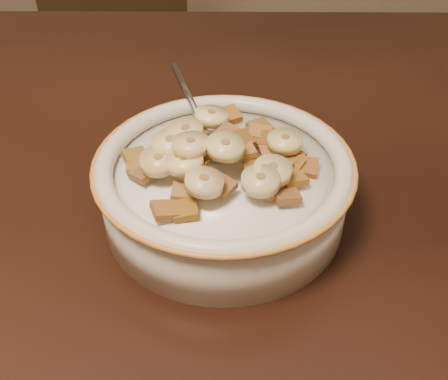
{
  "coord_description": "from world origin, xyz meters",
  "views": [
    {
      "loc": [
        0.25,
        -0.42,
        1.1
      ],
      "look_at": [
        0.25,
        -0.03,
        0.78
      ],
      "focal_mm": 45.0,
      "sensor_mm": 36.0,
      "label": 1
    }
  ],
  "objects": [
    {
      "name": "banana_slice_9",
      "position": [
        0.27,
        -0.08,
        0.82
      ],
      "size": [
        0.04,
        0.04,
        0.01
      ],
      "primitive_type": "cylinder",
      "rotation": [
        0.08,
        -0.05,
        0.14
      ],
      "color": "#E1CA7B",
      "rests_on": "milk"
    },
    {
      "name": "banana_slice_10",
      "position": [
        0.23,
        0.02,
        0.83
      ],
      "size": [
        0.04,
        0.04,
        0.01
      ],
      "primitive_type": "cylinder",
      "rotation": [
        0.13,
        0.05,
        1.79
      ],
      "color": "#FFE7AB",
      "rests_on": "milk"
    },
    {
      "name": "cereal_square_1",
      "position": [
        0.22,
        -0.01,
        0.82
      ],
      "size": [
        0.03,
        0.03,
        0.01
      ],
      "primitive_type": "cube",
      "rotation": [
        0.25,
        0.08,
        0.86
      ],
      "color": "#9C591B",
      "rests_on": "milk"
    },
    {
      "name": "cereal_square_20",
      "position": [
        0.25,
        -0.02,
        0.82
      ],
      "size": [
        0.03,
        0.03,
        0.01
      ],
      "primitive_type": "cube",
      "rotation": [
        -0.2,
        -0.16,
        0.76
      ],
      "color": "#95501E",
      "rests_on": "milk"
    },
    {
      "name": "cereal_square_22",
      "position": [
        0.17,
        -0.04,
        0.81
      ],
      "size": [
        0.02,
        0.02,
        0.01
      ],
      "primitive_type": "cube",
      "rotation": [
        0.04,
        -0.08,
        0.06
      ],
      "color": "brown",
      "rests_on": "milk"
    },
    {
      "name": "cereal_square_11",
      "position": [
        0.23,
        -0.04,
        0.83
      ],
      "size": [
        0.02,
        0.02,
        0.01
      ],
      "primitive_type": "cube",
      "rotation": [
        0.12,
        -0.03,
        1.67
      ],
      "color": "brown",
      "rests_on": "milk"
    },
    {
      "name": "cereal_square_16",
      "position": [
        0.25,
        0.04,
        0.81
      ],
      "size": [
        0.03,
        0.03,
        0.01
      ],
      "primitive_type": "cube",
      "rotation": [
        0.19,
        -0.06,
        0.43
      ],
      "color": "#9D4F1B",
      "rests_on": "milk"
    },
    {
      "name": "cereal_square_28",
      "position": [
        0.26,
        -0.04,
        0.82
      ],
      "size": [
        0.03,
        0.02,
        0.01
      ],
      "primitive_type": "cube",
      "rotation": [
        -0.08,
        0.01,
        1.84
      ],
      "color": "olive",
      "rests_on": "milk"
    },
    {
      "name": "cereal_square_23",
      "position": [
        0.29,
        -0.05,
        0.81
      ],
      "size": [
        0.03,
        0.03,
        0.01
      ],
      "primitive_type": "cube",
      "rotation": [
        -0.18,
        0.07,
        2.69
      ],
      "color": "brown",
      "rests_on": "milk"
    },
    {
      "name": "cereal_square_25",
      "position": [
        0.25,
        -0.01,
        0.82
      ],
      "size": [
        0.03,
        0.03,
        0.01
      ],
      "primitive_type": "cube",
      "rotation": [
        -0.13,
        -0.07,
        2.48
      ],
      "color": "#9D5B2F",
      "rests_on": "milk"
    },
    {
      "name": "cereal_bowl",
      "position": [
        0.25,
        -0.03,
        0.78
      ],
      "size": [
        0.22,
        0.22,
        0.05
      ],
      "primitive_type": "cylinder",
      "color": "beige",
      "rests_on": "table"
    },
    {
      "name": "banana_slice_7",
      "position": [
        0.25,
        -0.05,
        0.84
      ],
      "size": [
        0.04,
        0.04,
        0.01
      ],
      "primitive_type": "cylinder",
      "rotation": [
        0.11,
        -0.04,
        1.41
      ],
      "color": "#E9D88A",
      "rests_on": "milk"
    },
    {
      "name": "banana_slice_8",
      "position": [
        0.21,
        -0.02,
        0.83
      ],
      "size": [
        0.04,
        0.04,
        0.01
      ],
      "primitive_type": "cylinder",
      "rotation": [
        0.02,
        -0.12,
        0.56
      ],
      "color": "#F0D791",
      "rests_on": "milk"
    },
    {
      "name": "cereal_square_3",
      "position": [
        0.29,
        -0.07,
        0.81
      ],
      "size": [
        0.02,
        0.02,
        0.01
      ],
      "primitive_type": "cube",
      "rotation": [
        0.23,
        -0.09,
        1.76
      ],
      "color": "#9B5F26",
      "rests_on": "milk"
    },
    {
      "name": "cereal_square_21",
      "position": [
        0.18,
        -0.05,
        0.81
      ],
      "size": [
        0.03,
        0.03,
        0.01
      ],
      "primitive_type": "cube",
      "rotation": [
        -0.04,
        0.17,
        2.4
      ],
      "color": "brown",
      "rests_on": "milk"
    },
    {
      "name": "cereal_square_15",
      "position": [
        0.32,
        -0.04,
        0.81
      ],
      "size": [
        0.02,
        0.02,
        0.01
      ],
      "primitive_type": "cube",
      "rotation": [
        -0.19,
        -0.08,
        2.96
      ],
      "color": "#954F1A",
      "rests_on": "milk"
    },
    {
      "name": "cereal_square_2",
      "position": [
        0.22,
        -0.05,
        0.82
      ],
      "size": [
        0.03,
        0.03,
        0.01
      ],
      "primitive_type": "cube",
      "rotation": [
        -0.03,
        -0.13,
        2.71
      ],
      "color": "olive",
      "rests_on": "milk"
    },
    {
      "name": "cereal_square_24",
      "position": [
        0.3,
        -0.03,
        0.81
      ],
      "size": [
        0.03,
        0.03,
        0.01
      ],
      "primitive_type": "cube",
      "rotation": [
        -0.03,
        0.07,
        0.98
      ],
      "color": "#92571E",
      "rests_on": "milk"
    },
    {
      "name": "milk",
      "position": [
        0.25,
        -0.03,
        0.8
      ],
      "size": [
        0.18,
        0.18,
        0.0
      ],
      "primitive_type": "cylinder",
      "color": "white",
      "rests_on": "cereal_bowl"
    },
    {
      "name": "banana_slice_6",
      "position": [
        0.21,
        -0.06,
        0.83
      ],
      "size": [
        0.03,
        0.03,
        0.02
      ],
      "primitive_type": "cylinder",
      "rotation": [
        -0.13,
        -0.08,
        0.01
      ],
      "color": "#FFDC87",
      "rests_on": "milk"
    },
    {
      "name": "cereal_square_9",
      "position": [
        0.21,
        -0.08,
        0.81
      ],
      "size": [
        0.02,
        0.02,
        0.01
      ],
      "primitive_type": "cube",
      "rotation": [
        0.07,
        -0.03,
        1.5
      ],
      "color": "brown",
      "rests_on": "milk"
    },
    {
      "name": "banana_slice_4",
      "position": [
        0.19,
        -0.05,
        0.82
      ],
      "size": [
        0.04,
        0.04,
        0.01
      ],
      "primitive_type": "cylinder",
      "rotation": [
        -0.11,
        -0.08,
        2.19
      ],
      "color": "tan",
      "rests_on": "milk"
    },
    {
      "name": "cereal_square_5",
      "position": [
        0.22,
        -0.09,
        0.81
      ],
      "size": [
        0.02,
        0.02,
        0.01
      ],
      "primitive_type": "cube",
      "rotation": [
        -0.13,
        -0.06,
        1.72
      ],
      "color": "brown",
      "rests_on": "milk"
    },
    {
      "name": "chair",
      "position": [
        -0.03,
        0.8,
        0.42
      ],
      "size": [
        0.47,
        0.47,
        0.84
      ],
      "primitive_type": "cube",
      "rotation": [
        0.0,
        0.0,
        0.34
      ],
      "color": "black",
      "rests_on": "floor"
    },
    {
      "name": "cereal_square_18",
      "position": [
        0.29,
        -0.02,
        0.81
      ],
      "size": [
        0.02,
        0.02,
        0.01
      ],
      "primitive_type": "cube",
      "rotation": [
        0.13,
        -0.11,
        0.19
      ],
      "color": "#93562B",
      "rests_on": "milk"
    },
    {
      "name": "cereal_square_0",
      "position": [
        0.3,
        -0.04,
        0.81
      ],
      "size": [
        0.03,
        0.03,
        0.01
      ],
      "primitive_type": "cube",
      "rotation": [
        -0.17,
        0.15,
        2.54
      ],
      "color": "brown",
      "rests_on": "milk"
    },
    {
      "name": "cereal_square_12",
      "position": [
        0.3,
        -0.08,
        0.81
      ],
      "size": [
        0.02,
        0.02,
        0.01
      ],
      "primitive_type": "cube",
      "rotation": [
        -0.19,
        0.07,
        0.17
      ],
      "color": "brown",
      "rests_on": "milk"
    },
    {
      "name": "cereal_square_7",
      "position": [
        0.17,
        -0.03,
        0.81
      ],
      "size": [
        0.03,
        0.03,
        0.01
      ],
      "primitive_type": "cube",
      "rotation": [
        0.13,
        -0.18,
        2.04
      ],
      "color": "brown",
      "rests_on": "milk"
    },
    {
      "name": "cereal_square_14",
      "position": [
        0.28,
        0.02,
        0.81
      ],
      "size": [
        0.03,
        0.03,
        0.01
      ],
      "primitive_type": "cube",
      "rotation": [
        0.09,
        0.03,
        0.57
      ],
      "color": "brown",
      "rests_on": "milk"
    },
    {
      "name": "cereal_square_17",
      "position": [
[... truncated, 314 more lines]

